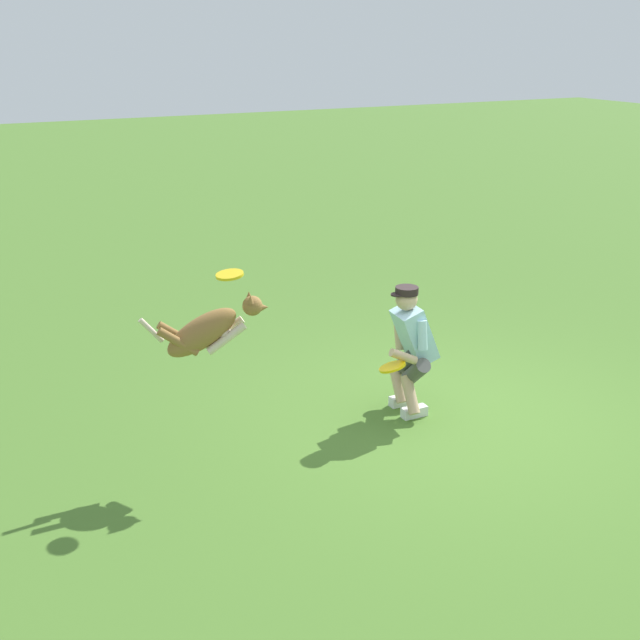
% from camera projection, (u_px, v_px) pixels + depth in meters
% --- Properties ---
extents(ground_plane, '(60.00, 60.00, 0.00)m').
position_uv_depth(ground_plane, '(452.00, 416.00, 8.01)').
color(ground_plane, '#49732A').
extents(person, '(0.61, 0.65, 1.29)m').
position_uv_depth(person, '(411.00, 345.00, 7.90)').
color(person, silver).
rests_on(person, ground_plane).
extents(dog, '(1.06, 0.43, 0.60)m').
position_uv_depth(dog, '(208.00, 330.00, 6.82)').
color(dog, olive).
extents(frisbee_flying, '(0.32, 0.32, 0.06)m').
position_uv_depth(frisbee_flying, '(230.00, 275.00, 6.67)').
color(frisbee_flying, yellow).
extents(frisbee_held, '(0.26, 0.28, 0.13)m').
position_uv_depth(frisbee_held, '(392.00, 367.00, 7.62)').
color(frisbee_held, yellow).
rests_on(frisbee_held, person).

